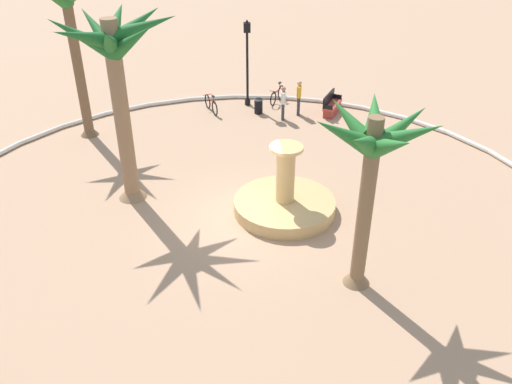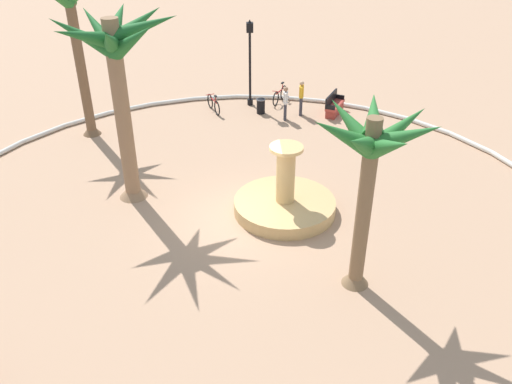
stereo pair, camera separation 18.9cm
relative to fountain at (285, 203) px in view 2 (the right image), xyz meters
name	(u,v)px [view 2 (the right image)]	position (x,y,z in m)	size (l,w,h in m)	color
ground_plane	(244,220)	(1.43, 0.45, -0.34)	(80.00, 80.00, 0.00)	tan
plaza_curb	(243,217)	(1.43, 0.45, -0.24)	(22.80, 22.80, 0.20)	silver
fountain	(285,203)	(0.00, 0.00, 0.00)	(3.49, 3.49, 2.49)	tan
palm_tree_near_fountain	(371,156)	(-1.67, 3.85, 3.72)	(3.26, 3.35, 5.36)	brown
palm_tree_by_curb	(117,64)	(5.32, -1.29, 4.54)	(4.10, 4.17, 6.58)	#8E6B4C
palm_tree_mid_plaza	(73,16)	(7.98, -6.75, 4.80)	(3.63, 3.30, 6.86)	brown
bench_north	(334,107)	(-3.21, -8.55, 0.00)	(1.18, 1.65, 1.00)	#B73D33
lamppost	(250,56)	(0.80, -9.92, 2.13)	(0.32, 0.32, 4.22)	black
trash_bin	(261,106)	(0.32, -8.80, 0.04)	(0.46, 0.46, 0.73)	black
bicycle_red_frame	(280,95)	(-0.71, -10.19, 0.04)	(0.86, 1.55, 0.94)	black
bicycle_by_lamppost	(214,104)	(2.62, -9.10, 0.04)	(0.70, 1.63, 0.94)	black
person_cyclist_helmet	(285,102)	(-0.77, -7.95, 0.56)	(0.23, 0.53, 1.62)	#33333D
person_cyclist_photo	(301,96)	(-1.58, -8.48, 0.61)	(0.26, 0.52, 1.70)	#33333D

